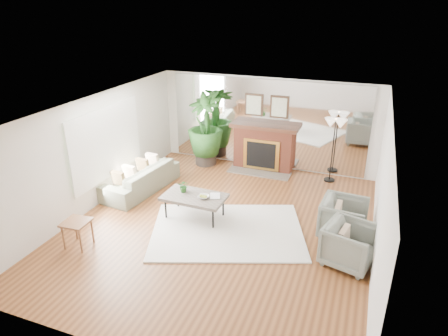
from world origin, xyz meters
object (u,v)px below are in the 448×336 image
at_px(fireplace, 263,146).
at_px(coffee_table, 194,198).
at_px(floor_lamp, 335,128).
at_px(potted_ficus, 205,127).
at_px(armchair_back, 343,218).
at_px(sofa, 141,178).
at_px(armchair_front, 350,245).
at_px(side_table, 76,225).

height_order(fireplace, coffee_table, fireplace).
bearing_deg(fireplace, floor_lamp, -4.90).
distance_m(potted_ficus, floor_lamp, 3.49).
bearing_deg(floor_lamp, armchair_back, -77.98).
height_order(sofa, armchair_front, armchair_front).
height_order(armchair_front, floor_lamp, floor_lamp).
relative_size(coffee_table, armchair_front, 1.57).
bearing_deg(fireplace, sofa, -136.12).
distance_m(fireplace, side_table, 5.41).
height_order(coffee_table, armchair_front, armchair_front).
bearing_deg(side_table, sofa, 93.62).
bearing_deg(fireplace, potted_ficus, -172.26).
bearing_deg(coffee_table, fireplace, 78.34).
bearing_deg(side_table, potted_ficus, 81.89).
height_order(armchair_back, potted_ficus, potted_ficus).
distance_m(armchair_front, side_table, 5.04).
height_order(coffee_table, sofa, sofa).
xyz_separation_m(coffee_table, side_table, (-1.64, -1.76, -0.04)).
distance_m(sofa, armchair_front, 5.22).
bearing_deg(sofa, armchair_front, 82.54).
height_order(armchair_back, armchair_front, armchair_back).
height_order(side_table, potted_ficus, potted_ficus).
xyz_separation_m(sofa, potted_ficus, (0.83, 2.14, 0.79)).
bearing_deg(floor_lamp, fireplace, 175.10).
bearing_deg(armchair_back, fireplace, 45.83).
xyz_separation_m(fireplace, floor_lamp, (1.86, -0.16, 0.77)).
relative_size(armchair_back, potted_ficus, 0.42).
distance_m(armchair_front, floor_lamp, 3.73).
bearing_deg(side_table, fireplace, 64.96).
height_order(fireplace, potted_ficus, potted_ficus).
height_order(sofa, potted_ficus, potted_ficus).
xyz_separation_m(side_table, potted_ficus, (0.67, 4.68, 0.66)).
bearing_deg(coffee_table, armchair_back, 7.25).
xyz_separation_m(armchair_back, potted_ficus, (-4.03, 2.53, 0.71)).
bearing_deg(side_table, coffee_table, 46.99).
xyz_separation_m(armchair_front, potted_ficus, (-4.22, 3.44, 0.72)).
bearing_deg(floor_lamp, side_table, -131.15).
xyz_separation_m(side_table, floor_lamp, (4.14, 4.74, 0.98)).
distance_m(coffee_table, potted_ficus, 3.14).
distance_m(sofa, armchair_back, 4.88).
bearing_deg(coffee_table, sofa, 156.43).
relative_size(armchair_back, side_table, 1.62).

